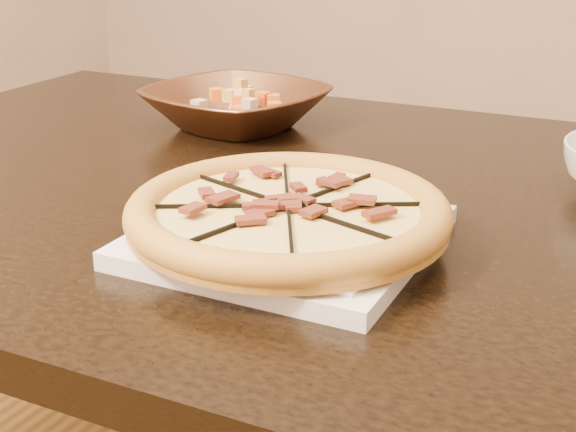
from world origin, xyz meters
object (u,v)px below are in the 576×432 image
dining_table (302,262)px  bronze_bowl (236,108)px  plate (288,235)px  pizza (288,212)px

dining_table → bronze_bowl: (-0.20, 0.18, 0.13)m
plate → bronze_bowl: 0.45m
plate → bronze_bowl: size_ratio=1.10×
dining_table → plate: plate is taller
plate → dining_table: bearing=112.9°
plate → pizza: size_ratio=0.87×
dining_table → plate: (0.07, -0.17, 0.11)m
bronze_bowl → dining_table: bearing=-41.4°
pizza → bronze_bowl: (-0.28, 0.35, -0.00)m
pizza → plate: bearing=-55.7°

